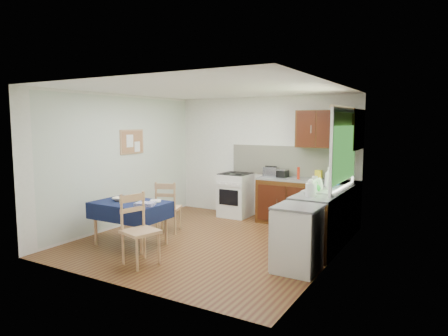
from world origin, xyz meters
The scene contains 33 objects.
floor centered at (0.00, 0.00, 0.00)m, with size 4.20×4.20×0.00m, color #4D2414.
ceiling centered at (0.00, 0.00, 2.50)m, with size 4.00×4.20×0.02m, color white.
wall_back centered at (0.00, 2.10, 1.25)m, with size 4.00×0.02×2.50m, color silver.
wall_front centered at (0.00, -2.10, 1.25)m, with size 4.00×0.02×2.50m, color silver.
wall_left centered at (-2.00, 0.00, 1.25)m, with size 0.02×4.20×2.50m, color silver.
wall_right centered at (2.00, 0.00, 1.25)m, with size 0.02×4.20×2.50m, color silver.
base_cabinets centered at (1.36, 1.26, 0.43)m, with size 1.90×2.30×0.86m.
worktop_back centered at (1.05, 1.80, 0.88)m, with size 1.90×0.60×0.04m, color slate.
worktop_right centered at (1.70, 0.65, 0.88)m, with size 0.60×1.70×0.04m, color slate.
worktop_corner centered at (1.70, 1.80, 0.88)m, with size 0.60×0.60×0.04m, color slate.
splashback centered at (0.65, 2.08, 1.20)m, with size 2.70×0.02×0.60m, color beige.
upper_cabinets centered at (1.52, 1.80, 1.85)m, with size 1.20×0.85×0.70m.
stove centered at (-0.50, 1.80, 0.46)m, with size 0.60×0.61×0.92m.
window centered at (1.97, 0.70, 1.65)m, with size 0.04×1.48×1.26m.
fridge centered at (1.70, -0.55, 0.44)m, with size 0.58×0.60×0.89m.
corkboard centered at (-1.97, 0.30, 1.60)m, with size 0.04×0.62×0.47m.
dining_table centered at (-1.02, -0.79, 0.60)m, with size 1.17×0.79×0.70m.
chair_far centered at (-0.94, 0.06, 0.49)m, with size 0.54×0.54×0.93m.
chair_near centered at (-0.31, -1.40, 0.52)m, with size 0.54×0.54×0.99m.
toaster centered at (0.32, 1.76, 1.00)m, with size 0.29×0.18×0.22m.
sandwich_press centered at (0.48, 1.83, 0.98)m, with size 0.29×0.25×0.17m.
sauce_bottle centered at (0.90, 1.73, 1.01)m, with size 0.05×0.05×0.23m, color red.
yellow_packet centered at (1.22, 1.93, 0.98)m, with size 0.13×0.08×0.17m, color yellow.
dish_rack centered at (1.64, 0.51, 0.92)m, with size 0.44×0.34×0.21m.
kettle centered at (1.66, 0.11, 1.01)m, with size 0.15×0.15×0.26m.
cup centered at (1.24, 1.65, 0.94)m, with size 0.11×0.11×0.09m, color silver.
soap_bottle_a centered at (1.65, 1.08, 1.07)m, with size 0.13×0.13×0.33m, color silver.
soap_bottle_b centered at (1.70, 1.37, 0.99)m, with size 0.08×0.08×0.18m, color #1D63AD.
soap_bottle_c centered at (1.62, 0.49, 0.99)m, with size 0.14×0.14×0.18m, color #238031.
plate_bowl centered at (-1.23, -0.80, 0.73)m, with size 0.24×0.24×0.06m, color beige.
book centered at (-0.76, -0.62, 0.71)m, with size 0.17×0.23×0.02m, color white.
spice_jar centered at (-0.95, -0.71, 0.75)m, with size 0.04×0.04×0.09m, color #258932.
tea_towel centered at (-0.62, -0.89, 0.73)m, with size 0.28×0.22×0.05m, color navy.
Camera 1 is at (3.43, -5.49, 1.97)m, focal length 32.00 mm.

